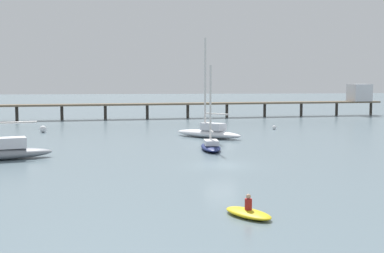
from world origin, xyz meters
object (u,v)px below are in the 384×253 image
Objects in this scene: mooring_buoy_outer at (43,129)px; sailboat_gray at (1,150)px; mooring_buoy_near at (274,127)px; pier at (233,100)px; sailboat_white at (209,131)px; sailboat_navy at (211,145)px; dinghy_yellow at (248,213)px.

sailboat_gray is at bearing -90.35° from mooring_buoy_outer.
mooring_buoy_outer is 1.67× the size of mooring_buoy_near.
sailboat_white is at bearing -106.56° from pier.
pier is 150.39× the size of mooring_buoy_near.
sailboat_navy is 24.53m from dinghy_yellow.
sailboat_navy is 22.69m from mooring_buoy_near.
dinghy_yellow is (-3.70, -35.00, -0.54)m from sailboat_white.
dinghy_yellow is 6.04× the size of mooring_buoy_near.
mooring_buoy_outer is (-29.35, -23.46, -2.52)m from pier.
sailboat_white is at bearing 83.97° from dinghy_yellow.
sailboat_navy is at bearing 84.93° from dinghy_yellow.
dinghy_yellow is at bearing -96.03° from sailboat_white.
mooring_buoy_outer is at bearing 89.65° from sailboat_gray.
sailboat_navy is 15.21× the size of mooring_buoy_near.
pier is at bearing 73.44° from sailboat_white.
sailboat_navy is 9.13× the size of mooring_buoy_outer.
sailboat_navy is at bearing -98.25° from sailboat_white.
mooring_buoy_near is at bearing 58.55° from sailboat_navy.
pier is 90.26× the size of mooring_buoy_outer.
pier is at bearing 78.86° from dinghy_yellow.
pier is 37.66m from mooring_buoy_outer.
sailboat_gray is 38.05m from mooring_buoy_near.
mooring_buoy_outer is (-19.87, 8.41, -0.30)m from sailboat_white.
mooring_buoy_near is at bearing 0.71° from mooring_buoy_outer.
mooring_buoy_near is at bearing 40.45° from sailboat_white.
sailboat_navy is 0.63× the size of sailboat_gray.
sailboat_gray is (-29.49, -46.07, -2.15)m from pier.
sailboat_gray is 4.02× the size of dinghy_yellow.
sailboat_gray is 26.45m from dinghy_yellow.
sailboat_white is at bearing 35.35° from sailboat_gray.
dinghy_yellow is at bearing -51.91° from sailboat_gray.
sailboat_gray is 24.53m from sailboat_white.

